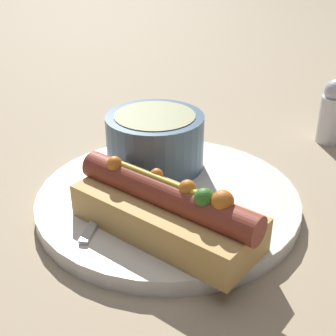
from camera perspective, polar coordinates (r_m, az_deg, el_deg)
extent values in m
plane|color=tan|center=(0.45, 0.00, -4.70)|extent=(4.00, 4.00, 0.00)
cylinder|color=white|center=(0.44, 0.00, -3.90)|extent=(0.25, 0.25, 0.01)
cube|color=tan|center=(0.38, -0.29, -5.95)|extent=(0.17, 0.13, 0.03)
cylinder|color=brown|center=(0.37, -0.30, -3.19)|extent=(0.16, 0.10, 0.02)
sphere|color=orange|center=(0.35, 2.38, -2.48)|extent=(0.01, 0.01, 0.01)
sphere|color=orange|center=(0.37, -1.67, -0.80)|extent=(0.01, 0.01, 0.01)
sphere|color=orange|center=(0.34, 6.66, -4.06)|extent=(0.02, 0.02, 0.02)
sphere|color=orange|center=(0.39, -6.53, 0.50)|extent=(0.01, 0.01, 0.01)
sphere|color=#387A28|center=(0.34, 4.39, -3.65)|extent=(0.01, 0.01, 0.01)
cylinder|color=gold|center=(0.36, -0.31, -1.65)|extent=(0.11, 0.06, 0.01)
cylinder|color=slate|center=(0.48, -1.58, 3.29)|extent=(0.10, 0.10, 0.06)
cylinder|color=#8C8E60|center=(0.47, -1.62, 5.85)|extent=(0.08, 0.08, 0.01)
cube|color=#B7B7BC|center=(0.42, -7.86, -4.69)|extent=(0.01, 0.11, 0.00)
ellipsoid|color=#B7B7BC|center=(0.48, -5.36, 0.05)|extent=(0.03, 0.03, 0.01)
cylinder|color=silver|center=(0.60, 19.32, 5.58)|extent=(0.03, 0.03, 0.06)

